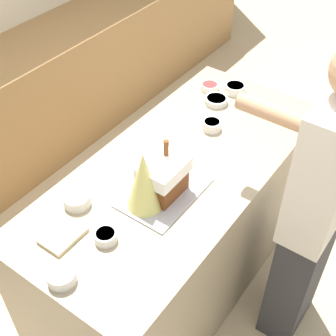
{
  "coord_description": "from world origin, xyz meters",
  "views": [
    {
      "loc": [
        -1.45,
        -0.97,
        2.54
      ],
      "look_at": [
        -0.1,
        0.0,
        1.01
      ],
      "focal_mm": 50.0,
      "sensor_mm": 36.0,
      "label": 1
    }
  ],
  "objects_px": {
    "gingerbread_house": "(164,177)",
    "candy_bowl_near_tray_left": "(77,199)",
    "candy_bowl_behind_tray": "(212,125)",
    "candy_bowl_center_rear": "(61,276)",
    "candy_bowl_far_right": "(106,236)",
    "person": "(316,211)",
    "decorative_tree": "(144,181)",
    "baking_tray": "(164,193)",
    "candy_bowl_beside_tree": "(235,88)",
    "candy_bowl_far_left": "(210,86)",
    "candy_bowl_near_tray_right": "(216,100)",
    "cookbook": "(63,236)"
  },
  "relations": [
    {
      "from": "gingerbread_house",
      "to": "candy_bowl_near_tray_left",
      "type": "distance_m",
      "value": 0.41
    },
    {
      "from": "candy_bowl_behind_tray",
      "to": "candy_bowl_center_rear",
      "type": "xyz_separation_m",
      "value": [
        -1.18,
        -0.04,
        -0.0
      ]
    },
    {
      "from": "candy_bowl_far_right",
      "to": "person",
      "type": "bearing_deg",
      "value": -42.64
    },
    {
      "from": "candy_bowl_far_right",
      "to": "person",
      "type": "xyz_separation_m",
      "value": [
        0.72,
        -0.66,
        -0.06
      ]
    },
    {
      "from": "decorative_tree",
      "to": "candy_bowl_far_right",
      "type": "bearing_deg",
      "value": 177.02
    },
    {
      "from": "baking_tray",
      "to": "candy_bowl_center_rear",
      "type": "relative_size",
      "value": 3.65
    },
    {
      "from": "candy_bowl_beside_tree",
      "to": "person",
      "type": "height_order",
      "value": "person"
    },
    {
      "from": "person",
      "to": "candy_bowl_far_left",
      "type": "bearing_deg",
      "value": 59.66
    },
    {
      "from": "decorative_tree",
      "to": "candy_bowl_far_left",
      "type": "height_order",
      "value": "decorative_tree"
    },
    {
      "from": "baking_tray",
      "to": "candy_bowl_near_tray_right",
      "type": "bearing_deg",
      "value": 13.66
    },
    {
      "from": "decorative_tree",
      "to": "person",
      "type": "bearing_deg",
      "value": -54.54
    },
    {
      "from": "baking_tray",
      "to": "cookbook",
      "type": "distance_m",
      "value": 0.51
    },
    {
      "from": "candy_bowl_far_right",
      "to": "candy_bowl_center_rear",
      "type": "relative_size",
      "value": 0.85
    },
    {
      "from": "candy_bowl_far_left",
      "to": "candy_bowl_center_rear",
      "type": "bearing_deg",
      "value": -170.33
    },
    {
      "from": "baking_tray",
      "to": "candy_bowl_near_tray_left",
      "type": "height_order",
      "value": "candy_bowl_near_tray_left"
    },
    {
      "from": "decorative_tree",
      "to": "cookbook",
      "type": "height_order",
      "value": "decorative_tree"
    },
    {
      "from": "candy_bowl_behind_tray",
      "to": "decorative_tree",
      "type": "bearing_deg",
      "value": -175.17
    },
    {
      "from": "candy_bowl_near_tray_right",
      "to": "cookbook",
      "type": "xyz_separation_m",
      "value": [
        -1.26,
        0.01,
        -0.01
      ]
    },
    {
      "from": "decorative_tree",
      "to": "candy_bowl_center_rear",
      "type": "relative_size",
      "value": 2.68
    },
    {
      "from": "gingerbread_house",
      "to": "candy_bowl_center_rear",
      "type": "relative_size",
      "value": 2.25
    },
    {
      "from": "baking_tray",
      "to": "candy_bowl_far_left",
      "type": "distance_m",
      "value": 0.94
    },
    {
      "from": "decorative_tree",
      "to": "candy_bowl_near_tray_right",
      "type": "xyz_separation_m",
      "value": [
        0.9,
        0.17,
        -0.14
      ]
    },
    {
      "from": "candy_bowl_far_left",
      "to": "candy_bowl_near_tray_left",
      "type": "bearing_deg",
      "value": -179.2
    },
    {
      "from": "candy_bowl_near_tray_left",
      "to": "cookbook",
      "type": "height_order",
      "value": "candy_bowl_near_tray_left"
    },
    {
      "from": "decorative_tree",
      "to": "candy_bowl_far_left",
      "type": "distance_m",
      "value": 1.05
    },
    {
      "from": "baking_tray",
      "to": "candy_bowl_beside_tree",
      "type": "xyz_separation_m",
      "value": [
        0.96,
        0.16,
        0.02
      ]
    },
    {
      "from": "cookbook",
      "to": "candy_bowl_behind_tray",
      "type": "bearing_deg",
      "value": -6.56
    },
    {
      "from": "candy_bowl_near_tray_right",
      "to": "person",
      "type": "bearing_deg",
      "value": -118.24
    },
    {
      "from": "candy_bowl_near_tray_left",
      "to": "candy_bowl_near_tray_right",
      "type": "distance_m",
      "value": 1.08
    },
    {
      "from": "baking_tray",
      "to": "candy_bowl_beside_tree",
      "type": "bearing_deg",
      "value": 9.53
    },
    {
      "from": "gingerbread_house",
      "to": "cookbook",
      "type": "height_order",
      "value": "gingerbread_house"
    },
    {
      "from": "candy_bowl_near_tray_right",
      "to": "cookbook",
      "type": "bearing_deg",
      "value": 179.71
    },
    {
      "from": "candy_bowl_far_right",
      "to": "candy_bowl_beside_tree",
      "type": "height_order",
      "value": "candy_bowl_beside_tree"
    },
    {
      "from": "cookbook",
      "to": "person",
      "type": "distance_m",
      "value": 1.16
    },
    {
      "from": "gingerbread_house",
      "to": "candy_bowl_near_tray_right",
      "type": "xyz_separation_m",
      "value": [
        0.79,
        0.19,
        -0.09
      ]
    },
    {
      "from": "candy_bowl_far_right",
      "to": "candy_bowl_behind_tray",
      "type": "height_order",
      "value": "candy_bowl_behind_tray"
    },
    {
      "from": "candy_bowl_behind_tray",
      "to": "baking_tray",
      "type": "bearing_deg",
      "value": -171.84
    },
    {
      "from": "candy_bowl_near_tray_right",
      "to": "candy_bowl_center_rear",
      "type": "distance_m",
      "value": 1.42
    },
    {
      "from": "candy_bowl_near_tray_right",
      "to": "candy_bowl_beside_tree",
      "type": "distance_m",
      "value": 0.17
    },
    {
      "from": "decorative_tree",
      "to": "candy_bowl_beside_tree",
      "type": "distance_m",
      "value": 1.09
    },
    {
      "from": "candy_bowl_near_tray_left",
      "to": "candy_bowl_far_right",
      "type": "distance_m",
      "value": 0.26
    },
    {
      "from": "decorative_tree",
      "to": "candy_bowl_far_right",
      "type": "relative_size",
      "value": 3.14
    },
    {
      "from": "candy_bowl_far_left",
      "to": "person",
      "type": "distance_m",
      "value": 1.08
    },
    {
      "from": "candy_bowl_near_tray_left",
      "to": "person",
      "type": "distance_m",
      "value": 1.11
    },
    {
      "from": "candy_bowl_near_tray_left",
      "to": "candy_bowl_far_right",
      "type": "bearing_deg",
      "value": -108.58
    },
    {
      "from": "candy_bowl_far_right",
      "to": "candy_bowl_center_rear",
      "type": "distance_m",
      "value": 0.26
    },
    {
      "from": "cookbook",
      "to": "person",
      "type": "height_order",
      "value": "person"
    },
    {
      "from": "candy_bowl_behind_tray",
      "to": "person",
      "type": "height_order",
      "value": "person"
    },
    {
      "from": "candy_bowl_center_rear",
      "to": "candy_bowl_far_left",
      "type": "height_order",
      "value": "candy_bowl_center_rear"
    },
    {
      "from": "decorative_tree",
      "to": "candy_bowl_center_rear",
      "type": "bearing_deg",
      "value": 177.83
    }
  ]
}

